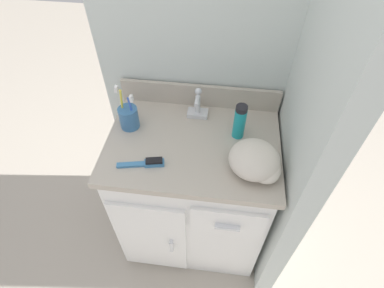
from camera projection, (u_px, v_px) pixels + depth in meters
ground_plane at (193, 230)px, 1.81m from camera, size 6.00×6.00×0.00m
wall_back at (203, 33)px, 1.19m from camera, size 0.90×0.08×2.20m
wall_right at (319, 87)px, 0.95m from camera, size 0.08×0.58×2.20m
vanity at (192, 193)px, 1.50m from camera, size 0.72×0.52×0.78m
backsplash at (200, 95)px, 1.35m from camera, size 0.72×0.02×0.11m
sink_faucet at (198, 107)px, 1.30m from camera, size 0.09×0.09×0.14m
toothbrush_cup at (129, 117)px, 1.25m from camera, size 0.08×0.08×0.20m
shaving_cream_can at (240, 122)px, 1.20m from camera, size 0.05×0.05×0.16m
hairbrush at (147, 163)px, 1.14m from camera, size 0.18×0.06×0.03m
hand_towel at (257, 161)px, 1.10m from camera, size 0.19×0.19×0.11m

